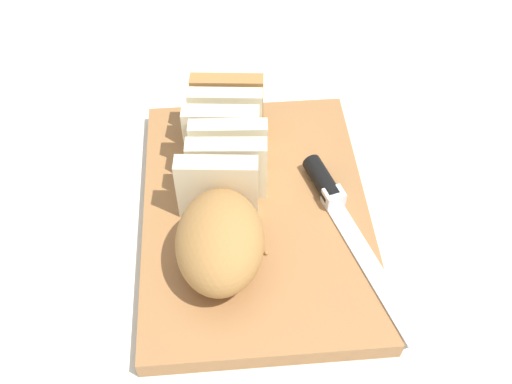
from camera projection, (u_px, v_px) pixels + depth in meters
ground_plane at (256, 221)px, 0.72m from camera, size 3.00×3.00×0.00m
cutting_board at (256, 214)px, 0.71m from camera, size 0.38×0.27×0.02m
bread_loaf at (223, 189)px, 0.66m from camera, size 0.30×0.12×0.09m
bread_knife at (334, 201)px, 0.69m from camera, size 0.25×0.09×0.02m
crumb_near_knife at (266, 253)px, 0.65m from camera, size 0.00×0.00×0.00m
crumb_near_loaf at (229, 168)px, 0.73m from camera, size 0.01×0.01×0.01m
crumb_stray_left at (252, 250)px, 0.65m from camera, size 0.01×0.01×0.01m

